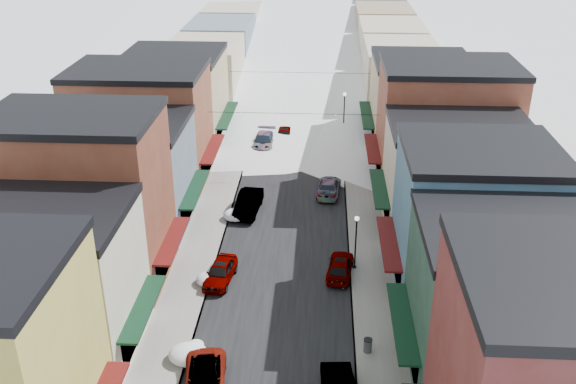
# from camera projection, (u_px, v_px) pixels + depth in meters

# --- Properties ---
(road) EXTENTS (10.00, 160.00, 0.01)m
(road) POSITION_uv_depth(u_px,v_px,m) (301.00, 110.00, 81.71)
(road) COLOR black
(road) RESTS_ON ground
(sidewalk_left) EXTENTS (3.20, 160.00, 0.15)m
(sidewalk_left) POSITION_uv_depth(u_px,v_px,m) (249.00, 109.00, 82.01)
(sidewalk_left) COLOR gray
(sidewalk_left) RESTS_ON ground
(sidewalk_right) EXTENTS (3.20, 160.00, 0.15)m
(sidewalk_right) POSITION_uv_depth(u_px,v_px,m) (353.00, 110.00, 81.35)
(sidewalk_right) COLOR gray
(sidewalk_right) RESTS_ON ground
(curb_left) EXTENTS (0.10, 160.00, 0.15)m
(curb_left) POSITION_uv_depth(u_px,v_px,m) (261.00, 109.00, 81.93)
(curb_left) COLOR slate
(curb_left) RESTS_ON ground
(curb_right) EXTENTS (0.10, 160.00, 0.15)m
(curb_right) POSITION_uv_depth(u_px,v_px,m) (340.00, 110.00, 81.43)
(curb_right) COLOR slate
(curb_right) RESTS_ON ground
(bldg_l_cream) EXTENTS (11.30, 8.20, 9.50)m
(bldg_l_cream) POSITION_uv_depth(u_px,v_px,m) (46.00, 282.00, 37.50)
(bldg_l_cream) COLOR beige
(bldg_l_cream) RESTS_ON ground
(bldg_l_brick_near) EXTENTS (12.30, 8.20, 12.50)m
(bldg_l_brick_near) POSITION_uv_depth(u_px,v_px,m) (81.00, 199.00, 44.09)
(bldg_l_brick_near) COLOR brown
(bldg_l_brick_near) RESTS_ON ground
(bldg_l_grayblue) EXTENTS (11.30, 9.20, 9.00)m
(bldg_l_grayblue) POSITION_uv_depth(u_px,v_px,m) (126.00, 173.00, 52.48)
(bldg_l_grayblue) COLOR slate
(bldg_l_grayblue) RESTS_ON ground
(bldg_l_brick_far) EXTENTS (13.30, 9.20, 11.00)m
(bldg_l_brick_far) POSITION_uv_depth(u_px,v_px,m) (142.00, 125.00, 60.22)
(bldg_l_brick_far) COLOR brown
(bldg_l_brick_far) RESTS_ON ground
(bldg_l_tan) EXTENTS (11.30, 11.20, 10.00)m
(bldg_l_tan) POSITION_uv_depth(u_px,v_px,m) (175.00, 98.00, 69.40)
(bldg_l_tan) COLOR tan
(bldg_l_tan) RESTS_ON ground
(bldg_r_green) EXTENTS (11.30, 9.20, 9.50)m
(bldg_r_green) POSITION_uv_depth(u_px,v_px,m) (506.00, 302.00, 35.73)
(bldg_r_green) COLOR #1C3B2F
(bldg_r_green) RESTS_ON ground
(bldg_r_blue) EXTENTS (11.30, 9.20, 10.50)m
(bldg_r_blue) POSITION_uv_depth(u_px,v_px,m) (473.00, 219.00, 43.63)
(bldg_r_blue) COLOR #3A6584
(bldg_r_blue) RESTS_ON ground
(bldg_r_cream) EXTENTS (12.30, 9.20, 9.00)m
(bldg_r_cream) POSITION_uv_depth(u_px,v_px,m) (456.00, 175.00, 52.04)
(bldg_r_cream) COLOR beige
(bldg_r_cream) RESTS_ON ground
(bldg_r_brick_far) EXTENTS (13.30, 9.20, 11.50)m
(bldg_r_brick_far) POSITION_uv_depth(u_px,v_px,m) (445.00, 124.00, 59.60)
(bldg_r_brick_far) COLOR brown
(bldg_r_brick_far) RESTS_ON ground
(bldg_r_tan) EXTENTS (11.30, 11.20, 9.50)m
(bldg_r_tan) POSITION_uv_depth(u_px,v_px,m) (419.00, 102.00, 69.09)
(bldg_r_tan) COLOR tan
(bldg_r_tan) RESTS_ON ground
(distant_blocks) EXTENTS (34.00, 55.00, 8.00)m
(distant_blocks) POSITION_uv_depth(u_px,v_px,m) (306.00, 40.00, 100.73)
(distant_blocks) COLOR gray
(distant_blocks) RESTS_ON ground
(overhead_cables) EXTENTS (16.40, 15.04, 0.04)m
(overhead_cables) POSITION_uv_depth(u_px,v_px,m) (297.00, 91.00, 67.78)
(overhead_cables) COLOR black
(overhead_cables) RESTS_ON ground
(car_white_suv) EXTENTS (2.94, 5.30, 1.40)m
(car_white_suv) POSITION_uv_depth(u_px,v_px,m) (205.00, 380.00, 35.91)
(car_white_suv) COLOR silver
(car_white_suv) RESTS_ON ground
(car_silver_sedan) EXTENTS (2.33, 4.55, 1.48)m
(car_silver_sedan) POSITION_uv_depth(u_px,v_px,m) (220.00, 272.00, 45.94)
(car_silver_sedan) COLOR #999CA1
(car_silver_sedan) RESTS_ON ground
(car_dark_hatch) EXTENTS (2.29, 5.34, 1.71)m
(car_dark_hatch) POSITION_uv_depth(u_px,v_px,m) (248.00, 203.00, 55.68)
(car_dark_hatch) COLOR black
(car_dark_hatch) RESTS_ON ground
(car_silver_wagon) EXTENTS (2.47, 5.67, 1.62)m
(car_silver_wagon) POSITION_uv_depth(u_px,v_px,m) (264.00, 141.00, 69.44)
(car_silver_wagon) COLOR gray
(car_silver_wagon) RESTS_ON ground
(car_gray_suv) EXTENTS (2.31, 4.57, 1.49)m
(car_gray_suv) POSITION_uv_depth(u_px,v_px,m) (340.00, 266.00, 46.64)
(car_gray_suv) COLOR #92969A
(car_gray_suv) RESTS_ON ground
(car_black_sedan) EXTENTS (2.50, 5.19, 1.46)m
(car_black_sedan) POSITION_uv_depth(u_px,v_px,m) (329.00, 186.00, 59.10)
(car_black_sedan) COLOR black
(car_black_sedan) RESTS_ON ground
(car_lane_silver) EXTENTS (2.01, 4.77, 1.61)m
(car_lane_silver) POSITION_uv_depth(u_px,v_px,m) (284.00, 135.00, 71.14)
(car_lane_silver) COLOR #A8AAB1
(car_lane_silver) RESTS_ON ground
(car_lane_white) EXTENTS (2.60, 5.47, 1.51)m
(car_lane_white) POSITION_uv_depth(u_px,v_px,m) (317.00, 103.00, 82.05)
(car_lane_white) COLOR white
(car_lane_white) RESTS_ON ground
(trash_can) EXTENTS (0.54, 0.54, 0.91)m
(trash_can) POSITION_uv_depth(u_px,v_px,m) (368.00, 345.00, 38.77)
(trash_can) COLOR #585B5D
(trash_can) RESTS_ON sidewalk_right
(streetlamp_near) EXTENTS (0.36, 0.36, 4.28)m
(streetlamp_near) POSITION_uv_depth(u_px,v_px,m) (356.00, 236.00, 46.42)
(streetlamp_near) COLOR black
(streetlamp_near) RESTS_ON sidewalk_right
(streetlamp_far) EXTENTS (0.41, 0.41, 4.94)m
(streetlamp_far) POSITION_uv_depth(u_px,v_px,m) (344.00, 108.00, 71.96)
(streetlamp_far) COLOR black
(streetlamp_far) RESTS_ON sidewalk_right
(snow_pile_near) EXTENTS (2.40, 2.68, 1.02)m
(snow_pile_near) POSITION_uv_depth(u_px,v_px,m) (189.00, 354.00, 38.28)
(snow_pile_near) COLOR white
(snow_pile_near) RESTS_ON ground
(snow_pile_mid) EXTENTS (2.15, 2.52, 0.91)m
(snow_pile_mid) POSITION_uv_depth(u_px,v_px,m) (212.00, 279.00, 45.69)
(snow_pile_mid) COLOR white
(snow_pile_mid) RESTS_ON ground
(snow_pile_far) EXTENTS (2.34, 2.64, 0.99)m
(snow_pile_far) POSITION_uv_depth(u_px,v_px,m) (237.00, 215.00, 54.55)
(snow_pile_far) COLOR white
(snow_pile_far) RESTS_ON ground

